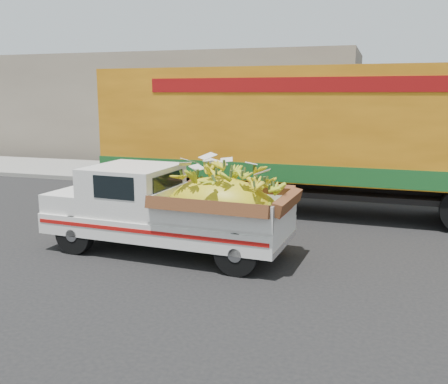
% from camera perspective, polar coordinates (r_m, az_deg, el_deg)
% --- Properties ---
extents(ground, '(100.00, 100.00, 0.00)m').
position_cam_1_polar(ground, '(10.39, 4.72, -6.45)').
color(ground, black).
rests_on(ground, ground).
extents(curb, '(60.00, 0.25, 0.15)m').
position_cam_1_polar(curb, '(16.16, 9.53, 0.08)').
color(curb, gray).
rests_on(curb, ground).
extents(sidewalk, '(60.00, 4.00, 0.14)m').
position_cam_1_polar(sidewalk, '(18.21, 10.48, 1.28)').
color(sidewalk, gray).
rests_on(sidewalk, ground).
extents(building_left, '(18.00, 6.00, 5.00)m').
position_cam_1_polar(building_left, '(25.81, -5.72, 9.69)').
color(building_left, gray).
rests_on(building_left, ground).
extents(pickup_truck, '(4.98, 2.07, 1.71)m').
position_cam_1_polar(pickup_truck, '(9.82, -4.62, -1.93)').
color(pickup_truck, black).
rests_on(pickup_truck, ground).
extents(semi_trailer, '(12.02, 2.84, 3.80)m').
position_cam_1_polar(semi_trailer, '(13.39, 10.97, 6.61)').
color(semi_trailer, black).
rests_on(semi_trailer, ground).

